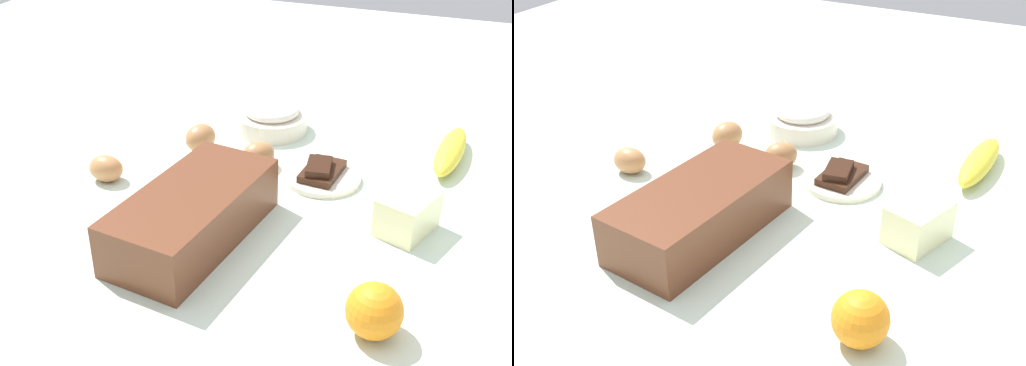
# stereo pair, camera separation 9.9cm
# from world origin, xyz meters

# --- Properties ---
(ground_plane) EXTENTS (2.40, 2.40, 0.02)m
(ground_plane) POSITION_xyz_m (0.00, 0.00, -0.01)
(ground_plane) COLOR silver
(loaf_pan) EXTENTS (0.29, 0.17, 0.08)m
(loaf_pan) POSITION_xyz_m (0.12, -0.05, 0.04)
(loaf_pan) COLOR brown
(loaf_pan) RESTS_ON ground_plane
(flour_bowl) EXTENTS (0.14, 0.14, 0.06)m
(flour_bowl) POSITION_xyz_m (-0.27, -0.07, 0.03)
(flour_bowl) COLOR silver
(flour_bowl) RESTS_ON ground_plane
(banana) EXTENTS (0.19, 0.06, 0.04)m
(banana) POSITION_xyz_m (-0.26, 0.27, 0.02)
(banana) COLOR yellow
(banana) RESTS_ON ground_plane
(orange_fruit) EXTENTS (0.07, 0.07, 0.07)m
(orange_fruit) POSITION_xyz_m (0.22, 0.23, 0.03)
(orange_fruit) COLOR orange
(orange_fruit) RESTS_ON ground_plane
(butter_block) EXTENTS (0.11, 0.09, 0.06)m
(butter_block) POSITION_xyz_m (-0.01, 0.23, 0.03)
(butter_block) COLOR #F4EDB2
(butter_block) RESTS_ON ground_plane
(egg_near_butter) EXTENTS (0.07, 0.06, 0.05)m
(egg_near_butter) POSITION_xyz_m (-0.14, -0.16, 0.02)
(egg_near_butter) COLOR #B17848
(egg_near_butter) RESTS_ON ground_plane
(egg_beside_bowl) EXTENTS (0.05, 0.06, 0.04)m
(egg_beside_bowl) POSITION_xyz_m (0.01, -0.26, 0.02)
(egg_beside_bowl) COLOR #B97D4C
(egg_beside_bowl) RESTS_ON ground_plane
(egg_loose) EXTENTS (0.08, 0.07, 0.05)m
(egg_loose) POSITION_xyz_m (-0.12, -0.04, 0.02)
(egg_loose) COLOR #AD7446
(egg_loose) RESTS_ON ground_plane
(chocolate_plate) EXTENTS (0.13, 0.13, 0.03)m
(chocolate_plate) POSITION_xyz_m (-0.11, 0.07, 0.01)
(chocolate_plate) COLOR silver
(chocolate_plate) RESTS_ON ground_plane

